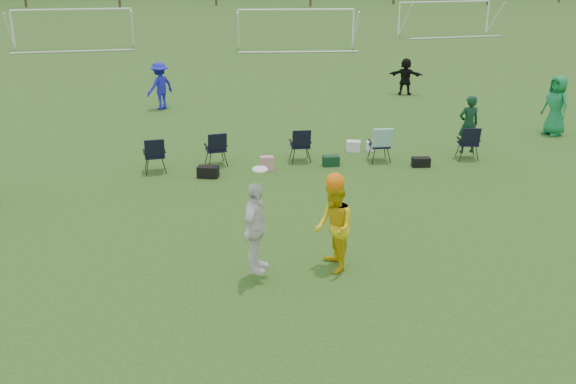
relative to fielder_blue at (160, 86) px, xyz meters
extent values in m
plane|color=#2B4E18|center=(3.62, -15.48, -0.90)|extent=(260.00, 260.00, 0.00)
imported|color=#1A1DC7|center=(0.00, 0.00, 0.00)|extent=(1.30, 1.27, 1.79)
imported|color=#167D44|center=(12.96, -5.51, 0.08)|extent=(0.88, 1.09, 1.94)
imported|color=black|center=(10.11, 1.47, -0.12)|extent=(1.50, 0.98, 1.54)
imported|color=white|center=(2.43, -14.32, 0.12)|extent=(0.75, 1.05, 1.66)
imported|color=yellow|center=(3.89, -14.09, -0.05)|extent=(0.71, 0.87, 1.70)
sphere|color=orange|center=(3.89, -14.09, 0.83)|extent=(0.34, 0.34, 0.34)
cylinder|color=white|center=(2.53, -14.33, 1.20)|extent=(0.27, 0.27, 0.05)
imported|color=#0E331D|center=(9.13, -7.59, 0.09)|extent=(0.63, 0.43, 1.67)
cube|color=black|center=(1.65, -8.42, -0.75)|extent=(0.61, 0.43, 0.30)
cube|color=pink|center=(3.26, -8.06, -0.70)|extent=(0.37, 0.25, 0.40)
cube|color=#0E351C|center=(5.08, -7.85, -0.76)|extent=(0.46, 0.29, 0.28)
cube|color=white|center=(6.02, -6.57, -0.74)|extent=(0.48, 0.40, 0.32)
cylinder|color=white|center=(6.53, -6.59, -0.75)|extent=(0.26, 0.26, 0.30)
cube|color=black|center=(7.55, -8.26, -0.77)|extent=(0.52, 0.31, 0.26)
cube|color=black|center=(0.24, -7.74, -0.42)|extent=(0.67, 0.67, 0.96)
cube|color=black|center=(1.90, -7.36, -0.42)|extent=(0.70, 0.70, 0.96)
cube|color=black|center=(4.29, -7.29, -0.42)|extent=(0.60, 0.60, 0.96)
cube|color=black|center=(6.54, -7.57, -0.42)|extent=(0.60, 0.60, 0.96)
cube|color=black|center=(9.13, -7.69, -0.42)|extent=(0.69, 0.69, 0.96)
cylinder|color=white|center=(-10.02, 18.21, 0.30)|extent=(0.12, 0.12, 2.40)
cylinder|color=white|center=(-2.74, 18.84, 0.30)|extent=(0.12, 0.12, 2.40)
cylinder|color=white|center=(-6.38, 18.52, 1.50)|extent=(7.28, 0.76, 0.12)
cylinder|color=white|center=(3.98, 16.78, 0.30)|extent=(0.12, 0.12, 2.40)
cylinder|color=white|center=(11.26, 16.27, 0.30)|extent=(0.12, 0.12, 2.40)
cylinder|color=white|center=(7.62, 16.52, 1.50)|extent=(7.29, 0.63, 0.12)
cylinder|color=white|center=(16.01, 22.02, 0.30)|extent=(0.12, 0.12, 2.40)
cylinder|color=white|center=(23.24, 23.03, 0.30)|extent=(0.12, 0.12, 2.40)
cylinder|color=white|center=(19.62, 22.52, 1.50)|extent=(7.25, 1.13, 0.12)
camera|label=1|loc=(1.63, -24.67, 4.60)|focal=40.00mm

